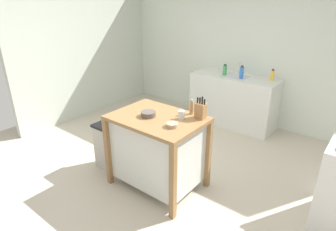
{
  "coord_description": "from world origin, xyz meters",
  "views": [
    {
      "loc": [
        1.94,
        -2.33,
        2.16
      ],
      "look_at": [
        0.06,
        0.06,
        0.86
      ],
      "focal_mm": 29.89,
      "sensor_mm": 36.0,
      "label": 1
    }
  ],
  "objects_px": {
    "trash_bin": "(110,146)",
    "bottle_spray_cleaner": "(272,75)",
    "bowl_ceramic_wide": "(172,125)",
    "pepper_grinder": "(191,107)",
    "bowl_stoneware_deep": "(148,114)",
    "knife_block": "(201,110)",
    "drinking_cup": "(181,115)",
    "bottle_hand_soap": "(242,73)",
    "bottle_dish_soap": "(225,70)",
    "sink_faucet": "(240,68)",
    "kitchen_island": "(158,148)"
  },
  "relations": [
    {
      "from": "knife_block",
      "to": "bowl_stoneware_deep",
      "type": "height_order",
      "value": "knife_block"
    },
    {
      "from": "knife_block",
      "to": "sink_faucet",
      "type": "height_order",
      "value": "knife_block"
    },
    {
      "from": "drinking_cup",
      "to": "trash_bin",
      "type": "bearing_deg",
      "value": -167.42
    },
    {
      "from": "bowl_stoneware_deep",
      "to": "bottle_hand_soap",
      "type": "height_order",
      "value": "bottle_hand_soap"
    },
    {
      "from": "kitchen_island",
      "to": "pepper_grinder",
      "type": "relative_size",
      "value": 5.69
    },
    {
      "from": "kitchen_island",
      "to": "drinking_cup",
      "type": "distance_m",
      "value": 0.53
    },
    {
      "from": "bowl_stoneware_deep",
      "to": "bottle_hand_soap",
      "type": "relative_size",
      "value": 0.78
    },
    {
      "from": "bowl_ceramic_wide",
      "to": "pepper_grinder",
      "type": "height_order",
      "value": "pepper_grinder"
    },
    {
      "from": "knife_block",
      "to": "trash_bin",
      "type": "distance_m",
      "value": 1.4
    },
    {
      "from": "trash_bin",
      "to": "bottle_spray_cleaner",
      "type": "distance_m",
      "value": 2.82
    },
    {
      "from": "kitchen_island",
      "to": "trash_bin",
      "type": "xyz_separation_m",
      "value": [
        -0.76,
        -0.1,
        -0.19
      ]
    },
    {
      "from": "bowl_stoneware_deep",
      "to": "knife_block",
      "type": "bearing_deg",
      "value": 33.2
    },
    {
      "from": "bowl_stoneware_deep",
      "to": "bottle_dish_soap",
      "type": "relative_size",
      "value": 0.88
    },
    {
      "from": "bottle_spray_cleaner",
      "to": "knife_block",
      "type": "bearing_deg",
      "value": -92.09
    },
    {
      "from": "pepper_grinder",
      "to": "bowl_stoneware_deep",
      "type": "bearing_deg",
      "value": -134.1
    },
    {
      "from": "bowl_stoneware_deep",
      "to": "bottle_dish_soap",
      "type": "distance_m",
      "value": 2.23
    },
    {
      "from": "knife_block",
      "to": "bottle_dish_soap",
      "type": "height_order",
      "value": "knife_block"
    },
    {
      "from": "sink_faucet",
      "to": "bottle_spray_cleaner",
      "type": "relative_size",
      "value": 1.16
    },
    {
      "from": "pepper_grinder",
      "to": "bottle_spray_cleaner",
      "type": "bearing_deg",
      "value": 83.84
    },
    {
      "from": "drinking_cup",
      "to": "bottle_dish_soap",
      "type": "xyz_separation_m",
      "value": [
        -0.54,
        2.05,
        0.02
      ]
    },
    {
      "from": "drinking_cup",
      "to": "pepper_grinder",
      "type": "distance_m",
      "value": 0.19
    },
    {
      "from": "trash_bin",
      "to": "drinking_cup",
      "type": "bearing_deg",
      "value": 12.58
    },
    {
      "from": "bottle_hand_soap",
      "to": "drinking_cup",
      "type": "bearing_deg",
      "value": -83.87
    },
    {
      "from": "bowl_ceramic_wide",
      "to": "sink_faucet",
      "type": "height_order",
      "value": "sink_faucet"
    },
    {
      "from": "drinking_cup",
      "to": "bowl_ceramic_wide",
      "type": "bearing_deg",
      "value": -78.86
    },
    {
      "from": "trash_bin",
      "to": "knife_block",
      "type": "bearing_deg",
      "value": 17.84
    },
    {
      "from": "trash_bin",
      "to": "bowl_ceramic_wide",
      "type": "bearing_deg",
      "value": -0.01
    },
    {
      "from": "knife_block",
      "to": "pepper_grinder",
      "type": "distance_m",
      "value": 0.15
    },
    {
      "from": "bowl_ceramic_wide",
      "to": "trash_bin",
      "type": "height_order",
      "value": "bowl_ceramic_wide"
    },
    {
      "from": "kitchen_island",
      "to": "drinking_cup",
      "type": "bearing_deg",
      "value": 27.09
    },
    {
      "from": "trash_bin",
      "to": "bottle_spray_cleaner",
      "type": "bearing_deg",
      "value": 63.22
    },
    {
      "from": "trash_bin",
      "to": "bottle_hand_soap",
      "type": "distance_m",
      "value": 2.48
    },
    {
      "from": "knife_block",
      "to": "bottle_spray_cleaner",
      "type": "distance_m",
      "value": 2.07
    },
    {
      "from": "kitchen_island",
      "to": "sink_faucet",
      "type": "distance_m",
      "value": 2.43
    },
    {
      "from": "drinking_cup",
      "to": "bottle_hand_soap",
      "type": "relative_size",
      "value": 0.44
    },
    {
      "from": "kitchen_island",
      "to": "pepper_grinder",
      "type": "xyz_separation_m",
      "value": [
        0.26,
        0.31,
        0.49
      ]
    },
    {
      "from": "bottle_hand_soap",
      "to": "trash_bin",
      "type": "bearing_deg",
      "value": -109.26
    },
    {
      "from": "knife_block",
      "to": "bottle_dish_soap",
      "type": "xyz_separation_m",
      "value": [
        -0.69,
        1.9,
        -0.02
      ]
    },
    {
      "from": "bowl_stoneware_deep",
      "to": "trash_bin",
      "type": "xyz_separation_m",
      "value": [
        -0.67,
        -0.05,
        -0.62
      ]
    },
    {
      "from": "bowl_ceramic_wide",
      "to": "bottle_spray_cleaner",
      "type": "xyz_separation_m",
      "value": [
        0.19,
        2.44,
        0.05
      ]
    },
    {
      "from": "kitchen_island",
      "to": "bottle_dish_soap",
      "type": "height_order",
      "value": "bottle_dish_soap"
    },
    {
      "from": "sink_faucet",
      "to": "bottle_dish_soap",
      "type": "bearing_deg",
      "value": -133.17
    },
    {
      "from": "knife_block",
      "to": "bottle_hand_soap",
      "type": "bearing_deg",
      "value": 101.2
    },
    {
      "from": "kitchen_island",
      "to": "drinking_cup",
      "type": "relative_size",
      "value": 10.97
    },
    {
      "from": "pepper_grinder",
      "to": "trash_bin",
      "type": "xyz_separation_m",
      "value": [
        -1.01,
        -0.41,
        -0.68
      ]
    },
    {
      "from": "drinking_cup",
      "to": "bottle_hand_soap",
      "type": "distance_m",
      "value": 2.04
    },
    {
      "from": "drinking_cup",
      "to": "knife_block",
      "type": "bearing_deg",
      "value": 43.94
    },
    {
      "from": "bottle_hand_soap",
      "to": "bottle_spray_cleaner",
      "type": "distance_m",
      "value": 0.49
    },
    {
      "from": "drinking_cup",
      "to": "sink_faucet",
      "type": "distance_m",
      "value": 2.28
    },
    {
      "from": "trash_bin",
      "to": "bottle_dish_soap",
      "type": "xyz_separation_m",
      "value": [
        0.46,
        2.28,
        0.66
      ]
    }
  ]
}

